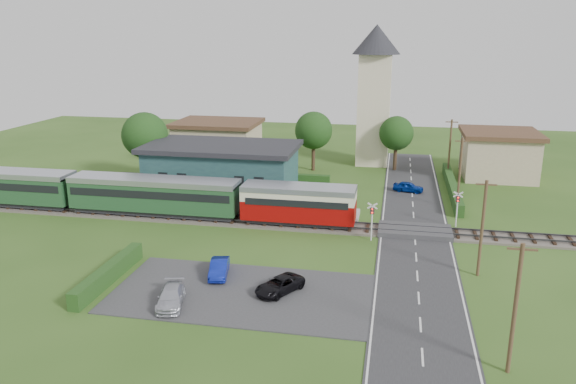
% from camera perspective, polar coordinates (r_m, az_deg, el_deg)
% --- Properties ---
extents(ground, '(120.00, 120.00, 0.00)m').
position_cam_1_polar(ground, '(48.28, 0.83, -4.24)').
color(ground, '#2D4C19').
extents(railway_track, '(76.00, 3.20, 0.49)m').
position_cam_1_polar(railway_track, '(50.10, 1.24, -3.35)').
color(railway_track, '#4C443D').
rests_on(railway_track, ground).
extents(road, '(6.00, 70.00, 0.05)m').
position_cam_1_polar(road, '(47.64, 12.79, -4.91)').
color(road, '#28282B').
rests_on(road, ground).
extents(car_park, '(17.00, 9.00, 0.08)m').
position_cam_1_polar(car_park, '(37.81, -4.75, -10.19)').
color(car_park, '#333335').
rests_on(car_park, ground).
extents(crossing_deck, '(6.20, 3.40, 0.45)m').
position_cam_1_polar(crossing_deck, '(49.45, 12.75, -3.88)').
color(crossing_deck, '#333335').
rests_on(crossing_deck, ground).
extents(platform, '(30.00, 3.00, 0.45)m').
position_cam_1_polar(platform, '(55.45, -8.42, -1.47)').
color(platform, gray).
rests_on(platform, ground).
extents(equipment_hut, '(2.30, 2.30, 2.55)m').
position_cam_1_polar(equipment_hut, '(58.13, -15.95, 0.45)').
color(equipment_hut, beige).
rests_on(equipment_hut, platform).
extents(station_building, '(16.00, 9.00, 5.30)m').
position_cam_1_polar(station_building, '(60.09, -6.70, 2.39)').
color(station_building, '#203F45').
rests_on(station_building, ground).
extents(train, '(43.20, 2.90, 3.40)m').
position_cam_1_polar(train, '(54.80, -16.45, -0.05)').
color(train, '#232328').
rests_on(train, ground).
extents(church_tower, '(6.00, 6.00, 17.60)m').
position_cam_1_polar(church_tower, '(72.95, 8.81, 10.70)').
color(church_tower, beige).
rests_on(church_tower, ground).
extents(house_west, '(10.80, 8.80, 5.50)m').
position_cam_1_polar(house_west, '(74.61, -7.13, 5.11)').
color(house_west, tan).
rests_on(house_west, ground).
extents(house_east, '(8.80, 8.80, 5.50)m').
position_cam_1_polar(house_east, '(71.01, 20.60, 3.66)').
color(house_east, tan).
rests_on(house_east, ground).
extents(hedge_carpark, '(0.80, 9.00, 1.20)m').
position_cam_1_polar(hedge_carpark, '(41.02, -17.78, -7.92)').
color(hedge_carpark, '#193814').
rests_on(hedge_carpark, ground).
extents(hedge_roadside, '(0.80, 18.00, 1.20)m').
position_cam_1_polar(hedge_roadside, '(63.00, 16.32, 0.52)').
color(hedge_roadside, '#193814').
rests_on(hedge_roadside, ground).
extents(hedge_station, '(22.00, 0.80, 1.30)m').
position_cam_1_polar(hedge_station, '(64.75, -5.45, 1.56)').
color(hedge_station, '#193814').
rests_on(hedge_station, ground).
extents(tree_a, '(5.20, 5.20, 8.00)m').
position_cam_1_polar(tree_a, '(65.92, -14.34, 5.60)').
color(tree_a, '#332316').
rests_on(tree_a, ground).
extents(tree_b, '(4.60, 4.60, 7.34)m').
position_cam_1_polar(tree_b, '(69.32, 2.62, 6.26)').
color(tree_b, '#332316').
rests_on(tree_b, ground).
extents(tree_c, '(4.20, 4.20, 6.78)m').
position_cam_1_polar(tree_c, '(70.63, 10.95, 5.87)').
color(tree_c, '#332316').
rests_on(tree_c, ground).
extents(utility_pole_a, '(1.40, 0.22, 7.00)m').
position_cam_1_polar(utility_pole_a, '(30.26, 22.09, -10.83)').
color(utility_pole_a, '#473321').
rests_on(utility_pole_a, ground).
extents(utility_pole_b, '(1.40, 0.22, 7.00)m').
position_cam_1_polar(utility_pole_b, '(41.21, 19.13, -3.41)').
color(utility_pole_b, '#473321').
rests_on(utility_pole_b, ground).
extents(utility_pole_c, '(1.40, 0.22, 7.00)m').
position_cam_1_polar(utility_pole_c, '(56.47, 17.05, 1.89)').
color(utility_pole_c, '#473321').
rests_on(utility_pole_c, ground).
extents(utility_pole_d, '(1.40, 0.22, 7.00)m').
position_cam_1_polar(utility_pole_d, '(68.14, 16.11, 4.29)').
color(utility_pole_d, '#473321').
rests_on(utility_pole_d, ground).
extents(crossing_signal_near, '(0.84, 0.28, 3.28)m').
position_cam_1_polar(crossing_signal_near, '(46.54, 8.53, -2.41)').
color(crossing_signal_near, silver).
rests_on(crossing_signal_near, ground).
extents(crossing_signal_far, '(0.84, 0.28, 3.28)m').
position_cam_1_polar(crossing_signal_far, '(51.40, 16.84, -1.17)').
color(crossing_signal_far, silver).
rests_on(crossing_signal_far, ground).
extents(streetlamp_west, '(0.30, 0.30, 5.15)m').
position_cam_1_polar(streetlamp_west, '(72.52, -13.65, 4.67)').
color(streetlamp_west, '#3F3F47').
rests_on(streetlamp_west, ground).
extents(streetlamp_east, '(0.30, 0.30, 5.15)m').
position_cam_1_polar(streetlamp_east, '(73.32, 17.17, 4.53)').
color(streetlamp_east, '#3F3F47').
rests_on(streetlamp_east, ground).
extents(car_on_road, '(3.41, 1.95, 1.09)m').
position_cam_1_polar(car_on_road, '(61.82, 12.13, 0.52)').
color(car_on_road, navy).
rests_on(car_on_road, road).
extents(car_park_blue, '(1.85, 3.59, 1.13)m').
position_cam_1_polar(car_park_blue, '(40.17, -7.01, -7.68)').
color(car_park_blue, navy).
rests_on(car_park_blue, car_park).
extents(car_park_silver, '(2.38, 4.02, 1.09)m').
position_cam_1_polar(car_park_silver, '(36.64, -11.80, -10.37)').
color(car_park_silver, '#B0B1BC').
rests_on(car_park_silver, car_park).
extents(car_park_dark, '(3.34, 4.01, 1.02)m').
position_cam_1_polar(car_park_dark, '(37.51, -0.87, -9.43)').
color(car_park_dark, black).
rests_on(car_park_dark, car_park).
extents(pedestrian_near, '(0.80, 0.67, 1.87)m').
position_cam_1_polar(pedestrian_near, '(52.62, -1.60, -0.94)').
color(pedestrian_near, gray).
rests_on(pedestrian_near, platform).
extents(pedestrian_far, '(0.60, 0.76, 1.52)m').
position_cam_1_polar(pedestrian_far, '(56.53, -13.27, -0.35)').
color(pedestrian_far, gray).
rests_on(pedestrian_far, platform).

